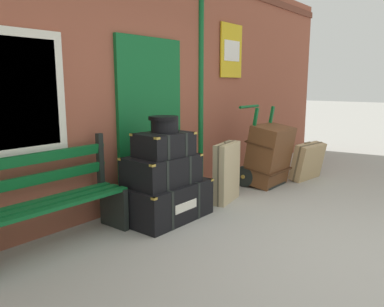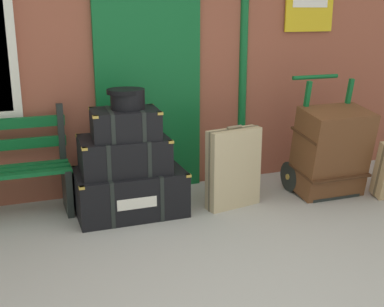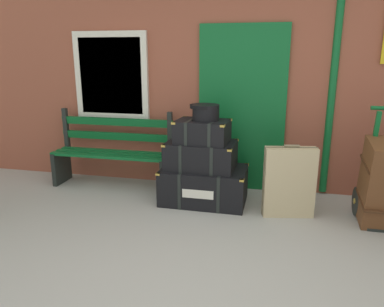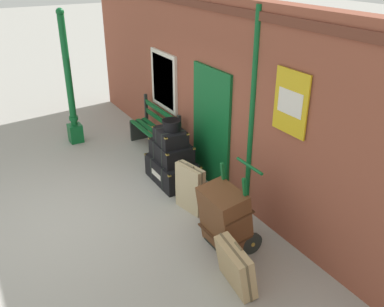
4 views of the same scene
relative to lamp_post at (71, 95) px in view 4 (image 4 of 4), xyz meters
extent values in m
plane|color=#A3A099|center=(2.93, -0.84, -1.06)|extent=(60.00, 60.00, 0.00)
cube|color=brown|center=(2.93, 1.76, 0.54)|extent=(10.40, 0.30, 3.20)
cube|color=brown|center=(2.93, 1.60, 1.96)|extent=(10.40, 0.03, 0.12)
cube|color=#0F5B28|center=(3.00, 1.59, -0.01)|extent=(1.10, 0.05, 2.10)
cube|color=#093718|center=(3.00, 1.57, -0.01)|extent=(0.06, 0.02, 2.10)
cube|color=silver|center=(1.23, 1.59, 0.39)|extent=(1.04, 0.06, 1.16)
cube|color=silver|center=(1.23, 1.57, 0.39)|extent=(0.88, 0.02, 1.00)
cylinder|color=#0F5B28|center=(4.07, 1.61, 0.54)|extent=(0.09, 0.09, 3.14)
cube|color=gold|center=(4.86, 1.59, 0.99)|extent=(0.60, 0.02, 0.84)
cube|color=white|center=(4.86, 1.57, 0.99)|extent=(0.44, 0.01, 0.32)
cube|color=#0F5B28|center=(0.00, 0.00, -0.86)|extent=(0.28, 0.28, 0.40)
cylinder|color=#0F5B28|center=(0.00, 0.00, 0.48)|extent=(0.14, 0.14, 2.29)
cylinder|color=#0F5B28|center=(0.00, 0.00, -0.51)|extent=(0.19, 0.19, 0.08)
sphere|color=#0F5B28|center=(0.00, 0.00, 1.68)|extent=(0.16, 0.16, 0.16)
cube|color=#0F5B28|center=(1.32, 1.12, -0.61)|extent=(1.60, 0.09, 0.04)
cube|color=#0F5B28|center=(1.32, 1.26, -0.61)|extent=(1.60, 0.09, 0.04)
cube|color=#0F5B28|center=(1.32, 1.40, -0.61)|extent=(1.60, 0.09, 0.04)
cube|color=#0F5B28|center=(1.32, 1.46, -0.41)|extent=(1.60, 0.05, 0.10)
cube|color=#0F5B28|center=(1.32, 1.46, -0.21)|extent=(1.60, 0.05, 0.10)
cube|color=black|center=(0.56, 1.26, -0.84)|extent=(0.06, 0.40, 0.45)
cube|color=black|center=(0.56, 1.46, -0.33)|extent=(0.06, 0.06, 0.56)
cube|color=black|center=(2.08, 1.26, -0.84)|extent=(0.06, 0.40, 0.45)
cube|color=black|center=(2.08, 1.46, -0.33)|extent=(0.06, 0.06, 0.56)
cube|color=black|center=(2.63, 1.01, -0.85)|extent=(1.00, 0.65, 0.42)
cube|color=black|center=(2.41, 1.02, -0.85)|extent=(0.04, 0.65, 0.43)
cube|color=black|center=(2.86, 1.01, -0.85)|extent=(0.04, 0.65, 0.43)
cube|color=#B79338|center=(2.15, 0.72, -0.65)|extent=(0.05, 0.05, 0.02)
cube|color=#B79338|center=(3.11, 0.71, -0.65)|extent=(0.05, 0.05, 0.02)
cube|color=#B79338|center=(2.15, 1.32, -0.65)|extent=(0.05, 0.05, 0.02)
cube|color=#B79338|center=(3.11, 1.31, -0.65)|extent=(0.05, 0.05, 0.02)
cube|color=silver|center=(2.62, 0.69, -0.85)|extent=(0.36, 0.01, 0.10)
cube|color=black|center=(2.59, 1.02, -0.48)|extent=(0.82, 0.57, 0.32)
cube|color=black|center=(2.41, 1.03, -0.48)|extent=(0.06, 0.55, 0.33)
cube|color=black|center=(2.77, 1.02, -0.48)|extent=(0.06, 0.55, 0.33)
cube|color=#B79338|center=(2.20, 0.79, -0.33)|extent=(0.05, 0.05, 0.02)
cube|color=#B79338|center=(2.96, 0.76, -0.33)|extent=(0.05, 0.05, 0.02)
cube|color=#B79338|center=(2.22, 1.29, -0.33)|extent=(0.05, 0.05, 0.02)
cube|color=#B79338|center=(2.98, 1.26, -0.33)|extent=(0.05, 0.05, 0.02)
cube|color=black|center=(2.61, 1.00, -0.19)|extent=(0.63, 0.48, 0.26)
cube|color=black|center=(2.47, 1.01, -0.19)|extent=(0.07, 0.45, 0.27)
cube|color=black|center=(2.74, 0.99, -0.19)|extent=(0.07, 0.45, 0.27)
cube|color=#B79338|center=(2.31, 0.82, -0.07)|extent=(0.05, 0.05, 0.02)
cube|color=#B79338|center=(2.87, 0.78, -0.07)|extent=(0.05, 0.05, 0.02)
cube|color=#B79338|center=(2.34, 1.22, -0.07)|extent=(0.05, 0.05, 0.02)
cube|color=#B79338|center=(2.90, 1.18, -0.07)|extent=(0.05, 0.05, 0.02)
cylinder|color=black|center=(2.64, 1.02, 0.03)|extent=(0.31, 0.31, 0.18)
cylinder|color=black|center=(2.62, 1.02, 0.10)|extent=(0.33, 0.33, 0.04)
cube|color=black|center=(4.68, 0.74, -1.05)|extent=(0.56, 0.28, 0.03)
cube|color=#0F5B28|center=(4.43, 0.94, -0.46)|extent=(0.04, 0.23, 1.19)
cube|color=#0F5B28|center=(4.93, 0.94, -0.46)|extent=(0.04, 0.23, 1.19)
cylinder|color=#0F5B28|center=(4.68, 1.13, 0.12)|extent=(0.54, 0.04, 0.04)
cylinder|color=black|center=(4.36, 1.00, -0.90)|extent=(0.04, 0.32, 0.32)
cylinder|color=#B79338|center=(4.36, 1.00, -0.90)|extent=(0.07, 0.06, 0.06)
cylinder|color=black|center=(5.00, 1.00, -0.90)|extent=(0.04, 0.32, 0.32)
cylinder|color=#B79338|center=(5.00, 1.00, -0.90)|extent=(0.07, 0.06, 0.06)
cube|color=brown|center=(4.68, 0.76, -0.59)|extent=(0.68, 0.57, 0.94)
cube|color=#432715|center=(4.68, 0.76, -0.79)|extent=(0.70, 0.46, 0.09)
cube|color=#432715|center=(4.68, 0.76, -0.40)|extent=(0.70, 0.46, 0.09)
cube|color=tan|center=(3.61, 0.82, -0.67)|extent=(0.57, 0.26, 0.78)
cylinder|color=#71644C|center=(3.61, 0.82, -0.26)|extent=(0.16, 0.06, 0.03)
cube|color=brown|center=(3.61, 0.82, -0.67)|extent=(0.56, 0.13, 0.79)
cube|color=tan|center=(5.40, 0.44, -0.76)|extent=(0.70, 0.38, 0.60)
cylinder|color=brown|center=(5.40, 0.46, -0.46)|extent=(0.16, 0.05, 0.03)
cube|color=brown|center=(5.40, 0.44, -0.76)|extent=(0.69, 0.22, 0.58)
camera|label=1|loc=(-0.46, -1.85, 0.48)|focal=35.56mm
camera|label=2|loc=(1.64, -3.34, 0.79)|focal=46.66mm
camera|label=3|loc=(3.42, -3.12, 0.69)|focal=34.60mm
camera|label=4|loc=(8.65, -2.06, 2.72)|focal=39.50mm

